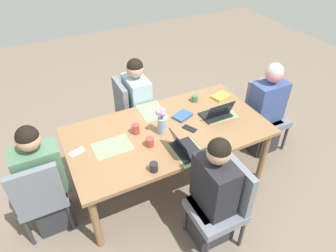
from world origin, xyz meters
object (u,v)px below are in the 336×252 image
object	(u,v)px
flower_vase	(162,120)
coffee_mug_near_left	(154,167)
laptop_far_left_near	(185,148)
book_blue_cover	(182,116)
chair_near_left_far	(131,109)
person_head_right_left_mid	(45,184)
phone_silver	(77,152)
coffee_mug_centre_right	(195,98)
person_far_left_near	(213,198)
chair_head_right_left_mid	(40,194)
coffee_mug_centre_left	(136,129)
phone_black	(189,129)
book_red_cover	(221,97)
dining_table	(168,135)
person_near_left_far	(138,108)
person_head_left_right_near	(265,114)
laptop_head_left_right_near	(217,113)
coffee_mug_near_right	(150,142)
chair_far_left_near	(223,201)
chair_head_left_right_near	(264,111)

from	to	relation	value
flower_vase	coffee_mug_near_left	world-z (taller)	flower_vase
laptop_far_left_near	book_blue_cover	size ratio (longest dim) A/B	1.60
chair_near_left_far	person_head_right_left_mid	bearing A→B (deg)	35.38
laptop_far_left_near	phone_silver	bearing A→B (deg)	-26.15
coffee_mug_centre_right	person_far_left_near	bearing A→B (deg)	67.19
chair_head_right_left_mid	coffee_mug_centre_left	world-z (taller)	chair_head_right_left_mid
person_head_right_left_mid	phone_black	distance (m)	1.50
book_red_cover	chair_head_right_left_mid	bearing A→B (deg)	-3.97
coffee_mug_near_left	book_blue_cover	distance (m)	0.85
flower_vase	coffee_mug_centre_left	bearing A→B (deg)	-26.03
chair_head_right_left_mid	book_red_cover	world-z (taller)	chair_head_right_left_mid
coffee_mug_near_left	flower_vase	bearing A→B (deg)	-123.45
chair_near_left_far	coffee_mug_near_left	distance (m)	1.36
dining_table	person_near_left_far	world-z (taller)	person_near_left_far
person_head_right_left_mid	book_blue_cover	xyz separation A→B (m)	(-1.52, -0.12, 0.21)
coffee_mug_centre_left	person_head_left_right_near	bearing A→B (deg)	175.71
laptop_far_left_near	coffee_mug_centre_left	bearing A→B (deg)	-57.07
person_far_left_near	person_head_right_left_mid	size ratio (longest dim) A/B	1.00
laptop_head_left_right_near	person_near_left_far	bearing A→B (deg)	-53.40
coffee_mug_near_right	coffee_mug_near_left	bearing A→B (deg)	71.97
chair_head_right_left_mid	laptop_far_left_near	distance (m)	1.38
person_head_right_left_mid	flower_vase	xyz separation A→B (m)	(-1.20, 0.03, 0.36)
chair_far_left_near	person_near_left_far	size ratio (longest dim) A/B	0.75
chair_far_left_near	person_head_right_left_mid	bearing A→B (deg)	-32.78
flower_vase	laptop_far_left_near	bearing A→B (deg)	100.54
chair_far_left_near	chair_near_left_far	bearing A→B (deg)	-83.05
coffee_mug_near_left	person_head_left_right_near	bearing A→B (deg)	-165.36
chair_near_left_far	person_near_left_far	size ratio (longest dim) A/B	0.75
chair_near_left_far	person_near_left_far	xyz separation A→B (m)	(-0.07, 0.06, 0.03)
coffee_mug_near_left	phone_silver	size ratio (longest dim) A/B	0.57
book_red_cover	dining_table	bearing A→B (deg)	5.07
chair_far_left_near	chair_head_left_right_near	bearing A→B (deg)	-143.75
chair_far_left_near	person_head_left_right_near	world-z (taller)	person_head_left_right_near
chair_far_left_near	coffee_mug_centre_left	distance (m)	1.10
chair_far_left_near	book_blue_cover	bearing A→B (deg)	-97.66
phone_black	phone_silver	bearing A→B (deg)	-124.36
person_head_left_right_near	coffee_mug_centre_right	world-z (taller)	person_head_left_right_near
chair_far_left_near	book_blue_cover	world-z (taller)	chair_far_left_near
person_head_right_left_mid	coffee_mug_centre_left	bearing A→B (deg)	-174.67
book_red_cover	coffee_mug_centre_right	bearing A→B (deg)	-25.70
person_near_left_far	coffee_mug_near_right	world-z (taller)	person_near_left_far
dining_table	laptop_head_left_right_near	xyz separation A→B (m)	(-0.58, 0.03, 0.11)
person_far_left_near	chair_far_left_near	bearing A→B (deg)	141.24
flower_vase	coffee_mug_centre_right	world-z (taller)	flower_vase
chair_head_right_left_mid	coffee_mug_near_left	size ratio (longest dim) A/B	10.47
chair_far_left_near	chair_head_left_right_near	xyz separation A→B (m)	(-1.27, -0.93, 0.00)
dining_table	person_far_left_near	size ratio (longest dim) A/B	1.73
person_far_left_near	phone_black	world-z (taller)	person_far_left_near
person_head_left_right_near	coffee_mug_centre_left	distance (m)	1.65
book_red_cover	chair_far_left_near	bearing A→B (deg)	44.77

